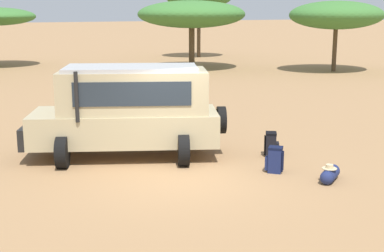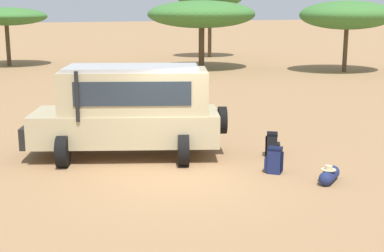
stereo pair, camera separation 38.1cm
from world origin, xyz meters
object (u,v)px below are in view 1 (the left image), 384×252
object	(u,v)px
backpack_beside_front_wheel	(275,160)
acacia_tree_right_mid	(192,14)
safari_vehicle	(129,109)
acacia_tree_distant_right	(337,15)
backpack_cluster_center	(271,145)
duffel_bag_low_black_case	(330,174)

from	to	relation	value
backpack_beside_front_wheel	acacia_tree_right_mid	xyz separation A→B (m)	(9.48, 21.36, 3.27)
safari_vehicle	acacia_tree_distant_right	size ratio (longest dim) A/B	0.87
backpack_cluster_center	duffel_bag_low_black_case	size ratio (longest dim) A/B	0.80
backpack_cluster_center	acacia_tree_distant_right	bearing A→B (deg)	42.20
backpack_beside_front_wheel	duffel_bag_low_black_case	world-z (taller)	backpack_beside_front_wheel
safari_vehicle	backpack_beside_front_wheel	size ratio (longest dim) A/B	8.41
duffel_bag_low_black_case	acacia_tree_right_mid	xyz separation A→B (m)	(8.78, 22.53, 3.41)
acacia_tree_right_mid	safari_vehicle	bearing A→B (deg)	-123.29
backpack_cluster_center	safari_vehicle	bearing A→B (deg)	151.12
backpack_beside_front_wheel	duffel_bag_low_black_case	xyz separation A→B (m)	(0.70, -1.17, -0.15)
backpack_cluster_center	acacia_tree_right_mid	distance (m)	22.18
backpack_beside_front_wheel	acacia_tree_right_mid	distance (m)	23.59
safari_vehicle	backpack_cluster_center	distance (m)	3.95
backpack_cluster_center	acacia_tree_right_mid	world-z (taller)	acacia_tree_right_mid
acacia_tree_right_mid	acacia_tree_distant_right	world-z (taller)	acacia_tree_right_mid
duffel_bag_low_black_case	acacia_tree_distant_right	xyz separation A→B (m)	(16.11, 16.88, 3.37)
duffel_bag_low_black_case	acacia_tree_right_mid	size ratio (longest dim) A/B	0.12
safari_vehicle	backpack_cluster_center	bearing A→B (deg)	-28.88
backpack_beside_front_wheel	safari_vehicle	bearing A→B (deg)	129.78
duffel_bag_low_black_case	acacia_tree_right_mid	bearing A→B (deg)	68.71
safari_vehicle	acacia_tree_distant_right	xyz separation A→B (m)	(19.35, 12.66, 2.25)
duffel_bag_low_black_case	acacia_tree_right_mid	world-z (taller)	acacia_tree_right_mid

